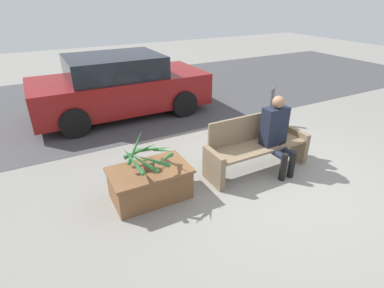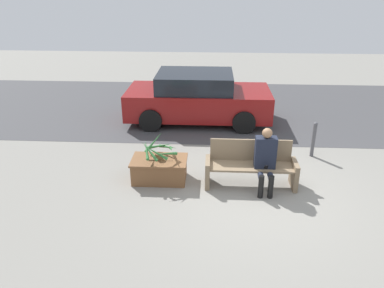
% 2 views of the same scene
% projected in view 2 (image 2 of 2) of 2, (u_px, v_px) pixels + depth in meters
% --- Properties ---
extents(ground_plane, '(30.00, 30.00, 0.00)m').
position_uv_depth(ground_plane, '(256.00, 195.00, 7.28)').
color(ground_plane, gray).
extents(road_surface, '(20.00, 6.00, 0.01)m').
position_uv_depth(road_surface, '(240.00, 108.00, 12.11)').
color(road_surface, '#424244').
rests_on(road_surface, ground_plane).
extents(bench, '(1.81, 0.53, 0.91)m').
position_uv_depth(bench, '(251.00, 165.00, 7.49)').
color(bench, '#7A664C').
rests_on(bench, ground_plane).
extents(person_seated, '(0.41, 0.56, 1.28)m').
position_uv_depth(person_seated, '(266.00, 157.00, 7.20)').
color(person_seated, black).
rests_on(person_seated, ground_plane).
extents(planter_box, '(1.13, 0.70, 0.48)m').
position_uv_depth(planter_box, '(159.00, 169.00, 7.72)').
color(planter_box, brown).
rests_on(planter_box, ground_plane).
extents(potted_plant, '(0.75, 0.78, 0.50)m').
position_uv_depth(potted_plant, '(159.00, 150.00, 7.55)').
color(potted_plant, brown).
rests_on(potted_plant, planter_box).
extents(parked_car, '(4.06, 1.98, 1.43)m').
position_uv_depth(parked_car, '(198.00, 98.00, 10.75)').
color(parked_car, maroon).
rests_on(parked_car, ground_plane).
extents(bollard_post, '(0.09, 0.09, 0.85)m').
position_uv_depth(bollard_post, '(314.00, 139.00, 8.68)').
color(bollard_post, '#4C4C51').
rests_on(bollard_post, ground_plane).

